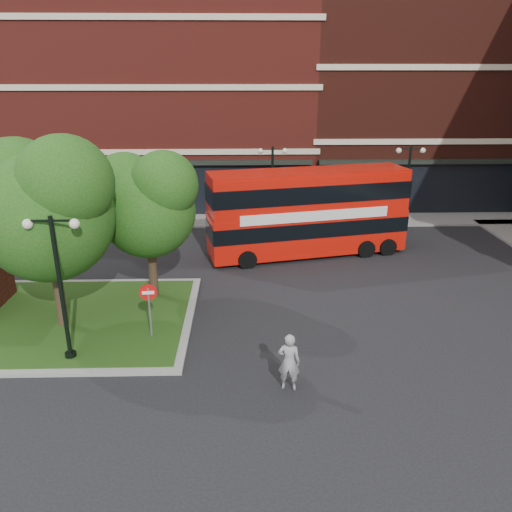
{
  "coord_description": "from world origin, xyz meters",
  "views": [
    {
      "loc": [
        0.32,
        -14.36,
        9.09
      ],
      "look_at": [
        0.8,
        4.65,
        2.0
      ],
      "focal_mm": 35.0,
      "sensor_mm": 36.0,
      "label": 1
    }
  ],
  "objects_px": {
    "car_silver": "(130,219)",
    "car_white": "(323,211)",
    "bus": "(308,207)",
    "woman": "(289,362)"
  },
  "relations": [
    {
      "from": "car_silver",
      "to": "car_white",
      "type": "xyz_separation_m",
      "value": [
        11.82,
        1.5,
        0.0
      ]
    },
    {
      "from": "bus",
      "to": "woman",
      "type": "bearing_deg",
      "value": -112.31
    },
    {
      "from": "car_silver",
      "to": "car_white",
      "type": "height_order",
      "value": "car_white"
    },
    {
      "from": "woman",
      "to": "car_silver",
      "type": "distance_m",
      "value": 17.98
    },
    {
      "from": "woman",
      "to": "car_silver",
      "type": "relative_size",
      "value": 0.43
    },
    {
      "from": "woman",
      "to": "car_silver",
      "type": "xyz_separation_m",
      "value": [
        -8.1,
        16.05,
        -0.19
      ]
    },
    {
      "from": "bus",
      "to": "car_silver",
      "type": "bearing_deg",
      "value": 144.21
    },
    {
      "from": "woman",
      "to": "bus",
      "type": "bearing_deg",
      "value": -88.75
    },
    {
      "from": "car_silver",
      "to": "car_white",
      "type": "distance_m",
      "value": 11.92
    },
    {
      "from": "bus",
      "to": "car_silver",
      "type": "relative_size",
      "value": 2.42
    }
  ]
}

